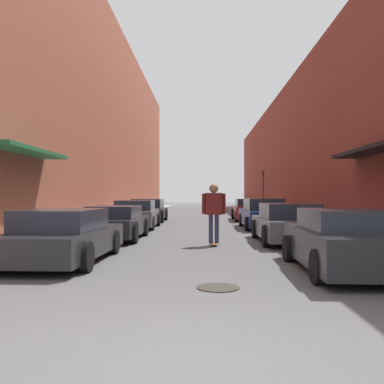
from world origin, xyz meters
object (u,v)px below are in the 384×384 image
parked_car_left_1 (116,223)px  parked_car_left_2 (136,215)px  parked_car_right_0 (344,241)px  traffic_light (263,186)px  parked_car_right_2 (263,214)px  parked_car_left_3 (148,211)px  parked_car_right_3 (250,210)px  parked_car_right_1 (288,224)px  manhole_cover (218,287)px  parked_car_left_0 (64,236)px  skateboarder (214,207)px

parked_car_left_1 → parked_car_left_2: (-0.08, 4.98, 0.05)m
parked_car_right_0 → traffic_light: bearing=85.7°
parked_car_left_2 → parked_car_right_0: parked_car_left_2 is taller
parked_car_right_2 → traffic_light: 13.64m
parked_car_left_3 → parked_car_right_3: (5.94, 1.35, 0.01)m
parked_car_left_1 → traffic_light: traffic_light is taller
parked_car_left_1 → parked_car_right_1: 5.74m
parked_car_right_1 → manhole_cover: (-2.46, -6.71, -0.60)m
parked_car_right_2 → traffic_light: size_ratio=1.39×
parked_car_left_0 → parked_car_right_0: (5.93, -1.07, 0.03)m
parked_car_right_1 → skateboarder: skateboarder is taller
parked_car_right_1 → parked_car_right_3: size_ratio=0.90×
skateboarder → parked_car_right_2: bearing=70.1°
parked_car_left_1 → parked_car_right_2: size_ratio=0.90×
parked_car_right_2 → parked_car_right_0: bearing=-89.6°
parked_car_left_3 → parked_car_right_3: parked_car_right_3 is taller
parked_car_left_3 → parked_car_right_0: (5.91, -15.75, -0.02)m
parked_car_left_2 → skateboarder: skateboarder is taller
parked_car_left_3 → parked_car_right_2: bearing=-39.7°
parked_car_right_0 → traffic_light: 24.45m
parked_car_right_0 → parked_car_left_3: bearing=110.6°
traffic_light → parked_car_right_0: bearing=-94.3°
parked_car_left_1 → manhole_cover: size_ratio=5.88×
parked_car_left_0 → parked_car_right_2: parked_car_right_2 is taller
parked_car_right_0 → parked_car_right_2: (-0.07, 10.91, 0.04)m
parked_car_right_2 → traffic_light: (1.92, 13.41, 1.52)m
parked_car_right_0 → manhole_cover: (-2.54, -1.53, -0.60)m
parked_car_right_2 → parked_car_left_2: bearing=179.6°
parked_car_left_1 → parked_car_left_3: size_ratio=1.03×
skateboarder → parked_car_left_3: bearing=106.8°
parked_car_left_0 → parked_car_right_1: (5.85, 4.10, 0.03)m
parked_car_left_1 → parked_car_right_2: parked_car_right_2 is taller
parked_car_left_0 → skateboarder: 4.79m
parked_car_right_0 → traffic_light: traffic_light is taller
parked_car_left_1 → skateboarder: skateboarder is taller
parked_car_left_0 → parked_car_left_3: bearing=89.9°
parked_car_right_2 → skateboarder: bearing=-109.9°
parked_car_left_2 → skateboarder: (3.39, -6.63, 0.53)m
parked_car_left_2 → parked_car_right_3: parked_car_right_3 is taller
skateboarder → traffic_light: bearing=77.9°
parked_car_left_1 → parked_car_left_2: size_ratio=0.98×
parked_car_left_1 → parked_car_left_3: parked_car_left_3 is taller
parked_car_left_0 → parked_car_right_3: 17.10m
parked_car_left_2 → traffic_light: 15.50m
parked_car_right_0 → manhole_cover: bearing=-149.0°
parked_car_right_3 → traffic_light: size_ratio=1.44×
parked_car_left_1 → parked_car_left_3: (-0.14, 9.78, 0.05)m
parked_car_left_1 → parked_car_right_0: (5.76, -5.98, 0.03)m
skateboarder → manhole_cover: size_ratio=2.65×
parked_car_left_0 → parked_car_right_0: 6.02m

